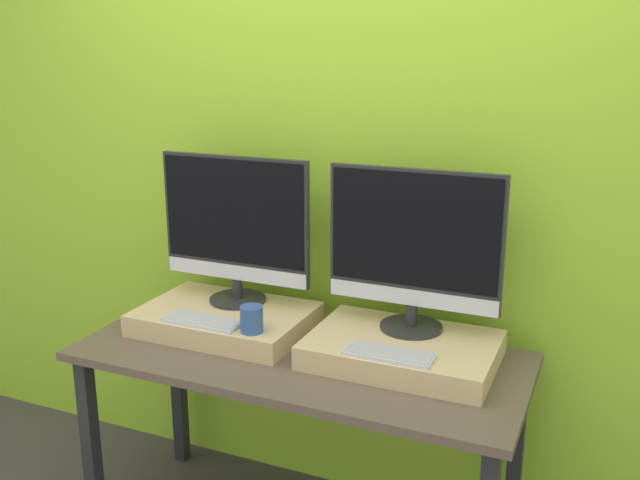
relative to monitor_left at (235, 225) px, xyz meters
The scene contains 9 objects.
wall_back 0.45m from the monitor_left, 34.28° to the left, with size 8.00×0.04×2.60m.
workbench 0.60m from the monitor_left, 26.72° to the right, with size 1.55×0.67×0.75m.
wooden_riser_left 0.35m from the monitor_left, 90.00° to the right, with size 0.62×0.43×0.08m.
monitor_left is the anchor object (origin of this frame).
keyboard_left 0.38m from the monitor_left, 90.00° to the right, with size 0.28×0.11×0.01m.
mug 0.40m from the monitor_left, 51.09° to the right, with size 0.08×0.08×0.09m.
wooden_riser_right 0.77m from the monitor_left, ahead, with size 0.62×0.43×0.08m.
monitor_right 0.69m from the monitor_left, ahead, with size 0.60×0.22×0.56m.
keyboard_right 0.78m from the monitor_left, 19.55° to the right, with size 0.28×0.11×0.01m.
Camera 1 is at (0.97, -1.71, 1.78)m, focal length 40.00 mm.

